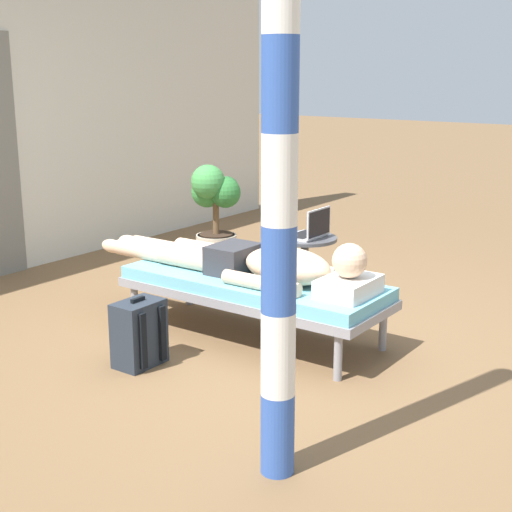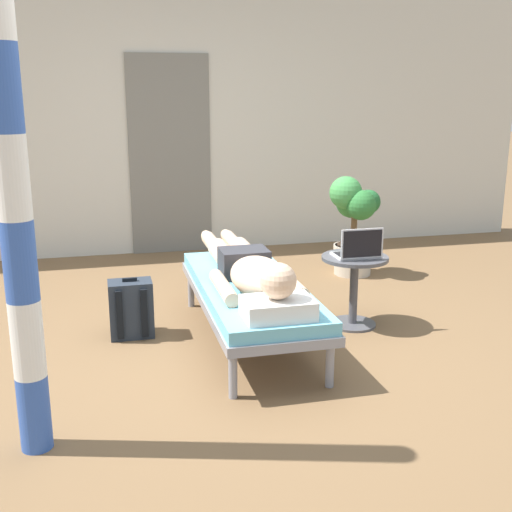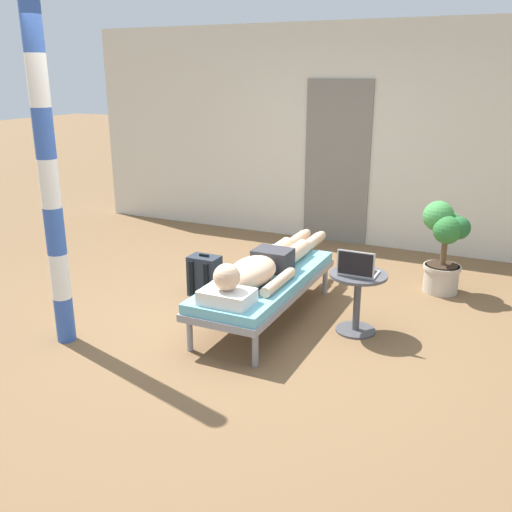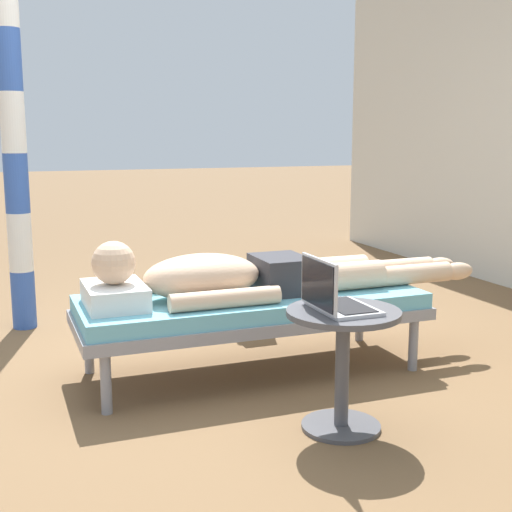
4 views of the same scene
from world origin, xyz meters
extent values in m
plane|color=brown|center=(0.00, 0.00, 0.00)|extent=(40.00, 40.00, 0.00)
cylinder|color=gray|center=(-0.21, 0.99, 0.14)|extent=(0.05, 0.05, 0.28)
cylinder|color=gray|center=(0.36, 0.99, 0.14)|extent=(0.05, 0.05, 0.28)
cylinder|color=gray|center=(-0.21, -0.62, 0.14)|extent=(0.05, 0.05, 0.28)
cylinder|color=gray|center=(0.36, -0.62, 0.14)|extent=(0.05, 0.05, 0.28)
cube|color=gray|center=(0.07, 0.19, 0.31)|extent=(0.67, 1.82, 0.06)
cube|color=#6BB7CC|center=(0.07, 0.19, 0.38)|extent=(0.65, 1.78, 0.08)
cube|color=white|center=(0.07, -0.52, 0.47)|extent=(0.40, 0.28, 0.11)
sphere|color=beige|center=(0.07, -0.52, 0.64)|extent=(0.21, 0.21, 0.21)
ellipsoid|color=beige|center=(0.07, -0.08, 0.54)|extent=(0.35, 0.60, 0.23)
cylinder|color=beige|center=(-0.15, -0.03, 0.46)|extent=(0.09, 0.55, 0.09)
cylinder|color=beige|center=(0.29, -0.03, 0.46)|extent=(0.09, 0.55, 0.09)
cube|color=#333338|center=(0.07, 0.35, 0.52)|extent=(0.33, 0.26, 0.19)
cylinder|color=beige|center=(-0.01, 0.69, 0.49)|extent=(0.15, 0.42, 0.15)
cylinder|color=beige|center=(-0.01, 1.12, 0.47)|extent=(0.11, 0.44, 0.11)
ellipsoid|color=beige|center=(-0.01, 1.41, 0.47)|extent=(0.09, 0.20, 0.10)
cylinder|color=beige|center=(0.16, 0.69, 0.49)|extent=(0.15, 0.42, 0.15)
cylinder|color=beige|center=(0.16, 1.12, 0.47)|extent=(0.11, 0.44, 0.11)
ellipsoid|color=beige|center=(0.16, 1.41, 0.47)|extent=(0.09, 0.20, 0.10)
cylinder|color=#4C4C51|center=(0.88, 0.29, 0.01)|extent=(0.34, 0.34, 0.02)
cylinder|color=#4C4C51|center=(0.88, 0.29, 0.26)|extent=(0.06, 0.06, 0.48)
cylinder|color=#4C4C51|center=(0.88, 0.29, 0.51)|extent=(0.48, 0.48, 0.02)
cube|color=silver|center=(0.88, 0.29, 0.53)|extent=(0.31, 0.22, 0.02)
cube|color=black|center=(0.88, 0.30, 0.54)|extent=(0.27, 0.15, 0.00)
cube|color=silver|center=(0.88, 0.17, 0.64)|extent=(0.31, 0.01, 0.21)
cube|color=black|center=(0.88, 0.17, 0.64)|extent=(0.29, 0.00, 0.19)
cube|color=#262D38|center=(-0.71, 0.46, 0.20)|extent=(0.30, 0.20, 0.40)
cube|color=#262D38|center=(-0.71, 0.58, 0.13)|extent=(0.22, 0.04, 0.18)
cube|color=black|center=(-0.79, 0.35, 0.20)|extent=(0.04, 0.02, 0.34)
cube|color=black|center=(-0.63, 0.35, 0.20)|extent=(0.04, 0.02, 0.34)
cube|color=black|center=(-0.71, 0.46, 0.41)|extent=(0.10, 0.02, 0.02)
cylinder|color=#BFB29E|center=(1.39, 1.55, 0.14)|extent=(0.34, 0.34, 0.28)
cylinder|color=#BFB29E|center=(1.39, 1.55, 0.26)|extent=(0.37, 0.37, 0.04)
cylinder|color=#332319|center=(1.39, 1.55, 0.29)|extent=(0.31, 0.31, 0.01)
cylinder|color=brown|center=(1.39, 1.55, 0.46)|extent=(0.06, 0.06, 0.36)
sphere|color=#23602D|center=(1.51, 1.52, 0.69)|extent=(0.22, 0.22, 0.22)
sphere|color=#38843D|center=(1.40, 1.66, 0.66)|extent=(0.29, 0.29, 0.29)
sphere|color=#429347|center=(1.31, 1.57, 0.77)|extent=(0.30, 0.30, 0.30)
sphere|color=#2D7233|center=(1.41, 1.46, 0.67)|extent=(0.27, 0.27, 0.27)
cylinder|color=#3359B2|center=(-1.24, -0.90, 0.19)|extent=(0.15, 0.15, 0.37)
cylinder|color=white|center=(-1.24, -0.90, 0.56)|extent=(0.15, 0.15, 0.37)
cylinder|color=#3359B2|center=(-1.24, -0.90, 0.94)|extent=(0.15, 0.15, 0.37)
cylinder|color=white|center=(-1.24, -0.90, 1.31)|extent=(0.15, 0.15, 0.37)
cylinder|color=#3359B2|center=(-1.24, -0.90, 1.68)|extent=(0.15, 0.15, 0.37)
camera|label=1|loc=(-3.70, -2.55, 1.75)|focal=51.99mm
camera|label=2|loc=(-0.87, -3.82, 1.67)|focal=44.65mm
camera|label=3|loc=(2.01, -4.09, 2.12)|focal=39.91mm
camera|label=4|loc=(3.34, -1.05, 1.25)|focal=48.38mm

